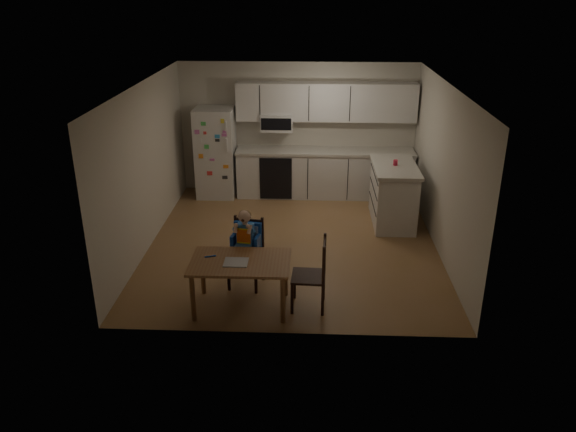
% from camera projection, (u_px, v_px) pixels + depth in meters
% --- Properties ---
extents(room, '(4.52, 5.01, 2.51)m').
position_uv_depth(room, '(294.00, 159.00, 8.92)').
color(room, olive).
rests_on(room, ground).
extents(refrigerator, '(0.72, 0.70, 1.70)m').
position_uv_depth(refrigerator, '(216.00, 153.00, 10.68)').
color(refrigerator, silver).
rests_on(refrigerator, ground).
extents(kitchen_run, '(3.37, 0.62, 2.15)m').
position_uv_depth(kitchen_run, '(324.00, 151.00, 10.67)').
color(kitchen_run, silver).
rests_on(kitchen_run, ground).
extents(kitchen_island, '(0.73, 1.39, 1.02)m').
position_uv_depth(kitchen_island, '(393.00, 194.00, 9.57)').
color(kitchen_island, silver).
rests_on(kitchen_island, ground).
extents(red_cup, '(0.07, 0.07, 0.09)m').
position_uv_depth(red_cup, '(395.00, 163.00, 9.35)').
color(red_cup, red).
rests_on(red_cup, kitchen_island).
extents(dining_table, '(1.24, 0.80, 0.66)m').
position_uv_depth(dining_table, '(240.00, 267.00, 6.98)').
color(dining_table, brown).
rests_on(dining_table, ground).
extents(napkin, '(0.29, 0.26, 0.01)m').
position_uv_depth(napkin, '(236.00, 262.00, 6.89)').
color(napkin, '#ABABB0').
rests_on(napkin, dining_table).
extents(toddler_spoon, '(0.12, 0.06, 0.02)m').
position_uv_depth(toddler_spoon, '(209.00, 256.00, 7.04)').
color(toddler_spoon, '#1748B3').
rests_on(toddler_spoon, dining_table).
extents(chair_booster, '(0.48, 0.48, 1.11)m').
position_uv_depth(chair_booster, '(246.00, 239.00, 7.51)').
color(chair_booster, black).
rests_on(chair_booster, ground).
extents(chair_side, '(0.44, 0.44, 0.95)m').
position_uv_depth(chair_side, '(316.00, 270.00, 6.99)').
color(chair_side, black).
rests_on(chair_side, ground).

